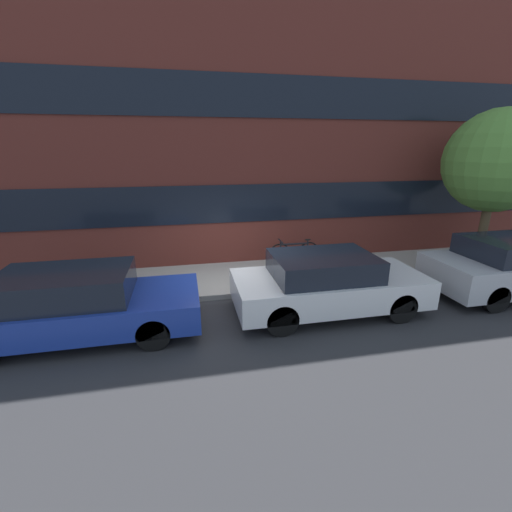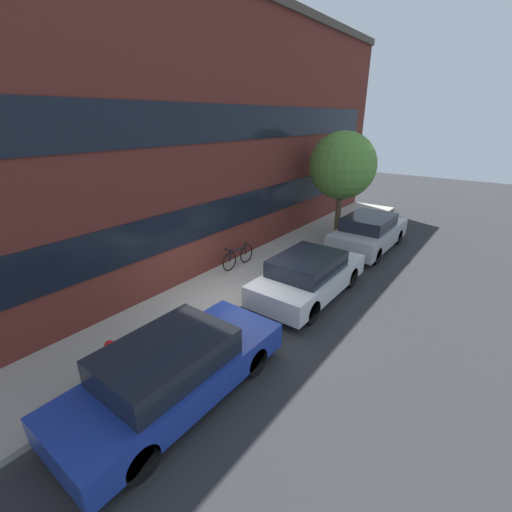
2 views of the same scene
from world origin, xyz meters
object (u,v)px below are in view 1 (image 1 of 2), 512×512
at_px(fire_hydrant, 81,284).
at_px(street_tree, 497,161).
at_px(parked_car_blue, 76,304).
at_px(parked_car_white, 327,283).
at_px(bicycle, 294,252).

bearing_deg(fire_hydrant, street_tree, 0.12).
bearing_deg(parked_car_blue, parked_car_white, -0.00).
height_order(bicycle, street_tree, street_tree).
relative_size(parked_car_white, street_tree, 0.95).
bearing_deg(bicycle, parked_car_white, 87.19).
distance_m(parked_car_blue, fire_hydrant, 1.63).
xyz_separation_m(parked_car_white, bicycle, (0.18, 2.88, -0.16)).
relative_size(parked_car_white, fire_hydrant, 6.23).
relative_size(bicycle, street_tree, 0.36).
xyz_separation_m(parked_car_blue, parked_car_white, (5.12, -0.00, 0.01)).
distance_m(fire_hydrant, bicycle, 5.77).
bearing_deg(bicycle, street_tree, 167.11).
height_order(parked_car_white, street_tree, street_tree).
xyz_separation_m(fire_hydrant, street_tree, (10.91, 0.02, 2.68)).
relative_size(parked_car_blue, parked_car_white, 1.08).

